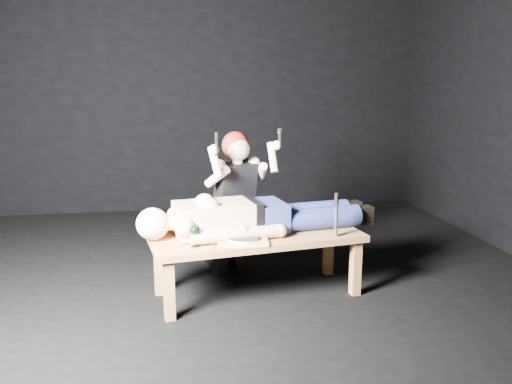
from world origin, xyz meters
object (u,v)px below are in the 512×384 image
(kneeling_woman, at_px, (231,201))
(goblet, at_px, (195,236))
(lying_man, at_px, (260,212))
(carving_knife, at_px, (336,215))
(table, at_px, (257,265))
(serving_tray, at_px, (242,240))

(kneeling_woman, xyz_separation_m, goblet, (-0.32, -0.69, -0.07))
(lying_man, relative_size, kneeling_woman, 1.38)
(kneeling_woman, distance_m, carving_knife, 0.90)
(lying_man, distance_m, goblet, 0.57)
(goblet, distance_m, carving_knife, 0.99)
(table, distance_m, carving_knife, 0.67)
(serving_tray, xyz_separation_m, carving_knife, (0.67, 0.02, 0.15))
(table, bearing_deg, serving_tray, -138.79)
(table, bearing_deg, kneeling_woman, 95.72)
(table, height_order, lying_man, lying_man)
(table, height_order, serving_tray, serving_tray)
(table, relative_size, serving_tray, 4.41)
(kneeling_woman, distance_m, serving_tray, 0.65)
(serving_tray, bearing_deg, carving_knife, 2.08)
(kneeling_woman, bearing_deg, carving_knife, -61.63)
(lying_man, height_order, serving_tray, lying_man)
(serving_tray, bearing_deg, kneeling_woman, 89.79)
(kneeling_woman, xyz_separation_m, serving_tray, (-0.00, -0.64, -0.13))
(lying_man, bearing_deg, kneeling_woman, 103.76)
(goblet, xyz_separation_m, carving_knife, (0.99, 0.07, 0.08))
(kneeling_woman, height_order, carving_knife, kneeling_woman)
(table, xyz_separation_m, lying_man, (0.03, 0.10, 0.37))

